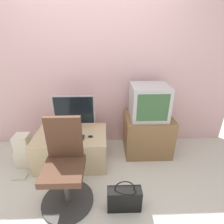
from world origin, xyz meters
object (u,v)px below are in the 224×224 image
at_px(main_monitor, 74,113).
at_px(keyboard, 73,138).
at_px(handbag, 124,199).
at_px(office_chair, 65,171).
at_px(cardboard_box_lower, 26,157).
at_px(mouse, 91,136).
at_px(crt_tv, 149,102).
at_px(book, 20,177).

bearing_deg(main_monitor, keyboard, -91.67).
bearing_deg(handbag, office_chair, 166.51).
bearing_deg(cardboard_box_lower, mouse, -1.84).
xyz_separation_m(keyboard, mouse, (0.24, 0.01, 0.01)).
xyz_separation_m(mouse, crt_tv, (0.82, 0.29, 0.37)).
height_order(cardboard_box_lower, book, cardboard_box_lower).
height_order(office_chair, cardboard_box_lower, office_chair).
distance_m(keyboard, crt_tv, 1.17).
distance_m(crt_tv, book, 2.01).
height_order(keyboard, handbag, keyboard).
distance_m(keyboard, handbag, 0.99).
height_order(main_monitor, handbag, main_monitor).
bearing_deg(keyboard, mouse, 3.45).
height_order(mouse, office_chair, office_chair).
relative_size(office_chair, cardboard_box_lower, 3.89).
bearing_deg(crt_tv, main_monitor, -176.09).
distance_m(handbag, book, 1.42).
xyz_separation_m(keyboard, cardboard_box_lower, (-0.70, 0.04, -0.34)).
bearing_deg(mouse, cardboard_box_lower, 178.16).
bearing_deg(book, cardboard_box_lower, 89.85).
distance_m(main_monitor, crt_tv, 1.06).
relative_size(mouse, office_chair, 0.07).
bearing_deg(book, mouse, 13.70).
height_order(main_monitor, cardboard_box_lower, main_monitor).
relative_size(mouse, handbag, 0.17).
distance_m(mouse, office_chair, 0.61).
xyz_separation_m(crt_tv, office_chair, (-1.05, -0.85, -0.45)).
bearing_deg(keyboard, cardboard_box_lower, 176.37).
distance_m(mouse, cardboard_box_lower, 1.00).
relative_size(main_monitor, book, 3.06).
xyz_separation_m(handbag, book, (-1.33, 0.48, -0.13)).
distance_m(main_monitor, office_chair, 0.84).
bearing_deg(office_chair, main_monitor, 90.04).
bearing_deg(main_monitor, handbag, -56.11).
bearing_deg(handbag, book, 160.10).
relative_size(mouse, crt_tv, 0.13).
xyz_separation_m(main_monitor, crt_tv, (1.05, 0.07, 0.12)).
xyz_separation_m(office_chair, book, (-0.71, 0.33, -0.38)).
relative_size(keyboard, book, 1.68).
bearing_deg(keyboard, crt_tv, 16.04).
relative_size(crt_tv, book, 2.78).
bearing_deg(keyboard, office_chair, -89.23).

